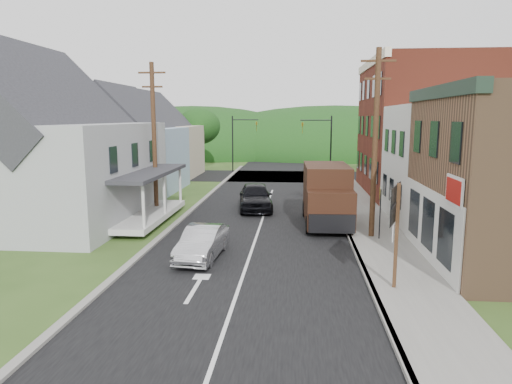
% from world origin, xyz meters
% --- Properties ---
extents(ground, '(120.00, 120.00, 0.00)m').
position_xyz_m(ground, '(0.00, 0.00, 0.00)').
color(ground, '#2D4719').
rests_on(ground, ground).
extents(road, '(9.00, 90.00, 0.02)m').
position_xyz_m(road, '(0.00, 10.00, 0.00)').
color(road, black).
rests_on(road, ground).
extents(cross_road, '(60.00, 9.00, 0.02)m').
position_xyz_m(cross_road, '(0.00, 27.00, 0.00)').
color(cross_road, black).
rests_on(cross_road, ground).
extents(sidewalk_right, '(2.80, 55.00, 0.15)m').
position_xyz_m(sidewalk_right, '(5.90, 8.00, 0.07)').
color(sidewalk_right, slate).
rests_on(sidewalk_right, ground).
extents(curb_right, '(0.20, 55.00, 0.15)m').
position_xyz_m(curb_right, '(4.55, 8.00, 0.07)').
color(curb_right, slate).
rests_on(curb_right, ground).
extents(curb_left, '(0.30, 55.00, 0.12)m').
position_xyz_m(curb_left, '(-4.65, 8.00, 0.06)').
color(curb_left, slate).
rests_on(curb_left, ground).
extents(storefront_white, '(8.00, 7.00, 6.50)m').
position_xyz_m(storefront_white, '(11.30, 7.50, 3.25)').
color(storefront_white, silver).
rests_on(storefront_white, ground).
extents(storefront_red, '(8.00, 12.00, 10.00)m').
position_xyz_m(storefront_red, '(11.30, 17.00, 5.00)').
color(storefront_red, maroon).
rests_on(storefront_red, ground).
extents(house_gray, '(10.20, 12.24, 8.35)m').
position_xyz_m(house_gray, '(-12.00, 6.00, 4.23)').
color(house_gray, '#A2A5A8').
rests_on(house_gray, ground).
extents(house_blue, '(7.14, 8.16, 7.28)m').
position_xyz_m(house_blue, '(-11.00, 17.00, 3.69)').
color(house_blue, '#94AECA').
rests_on(house_blue, ground).
extents(house_cream, '(7.14, 8.16, 7.28)m').
position_xyz_m(house_cream, '(-11.50, 26.00, 3.69)').
color(house_cream, '#B6A78D').
rests_on(house_cream, ground).
extents(utility_pole_right, '(1.60, 0.26, 9.00)m').
position_xyz_m(utility_pole_right, '(5.60, 3.50, 4.66)').
color(utility_pole_right, '#472D19').
rests_on(utility_pole_right, ground).
extents(utility_pole_left, '(1.60, 0.26, 9.00)m').
position_xyz_m(utility_pole_left, '(-6.50, 8.00, 4.66)').
color(utility_pole_left, '#472D19').
rests_on(utility_pole_left, ground).
extents(traffic_signal_right, '(2.87, 0.20, 6.00)m').
position_xyz_m(traffic_signal_right, '(4.30, 23.50, 3.76)').
color(traffic_signal_right, black).
rests_on(traffic_signal_right, ground).
extents(traffic_signal_left, '(2.87, 0.20, 6.00)m').
position_xyz_m(traffic_signal_left, '(-4.30, 30.50, 3.76)').
color(traffic_signal_left, black).
rests_on(traffic_signal_left, ground).
extents(tree_left_b, '(4.80, 4.80, 6.94)m').
position_xyz_m(tree_left_b, '(-17.00, 12.00, 4.88)').
color(tree_left_b, '#382616').
rests_on(tree_left_b, ground).
extents(tree_left_c, '(5.80, 5.80, 8.41)m').
position_xyz_m(tree_left_c, '(-19.00, 20.00, 5.94)').
color(tree_left_c, '#382616').
rests_on(tree_left_c, ground).
extents(tree_left_d, '(4.80, 4.80, 6.94)m').
position_xyz_m(tree_left_d, '(-9.00, 32.00, 4.88)').
color(tree_left_d, '#382616').
rests_on(tree_left_d, ground).
extents(forested_ridge, '(90.00, 30.00, 16.00)m').
position_xyz_m(forested_ridge, '(0.00, 55.00, 0.00)').
color(forested_ridge, '#133810').
rests_on(forested_ridge, ground).
extents(silver_sedan, '(1.70, 4.15, 1.34)m').
position_xyz_m(silver_sedan, '(-1.93, -0.35, 0.67)').
color(silver_sedan, silver).
rests_on(silver_sedan, ground).
extents(dark_sedan, '(2.63, 5.21, 1.70)m').
position_xyz_m(dark_sedan, '(-0.66, 10.01, 0.85)').
color(dark_sedan, black).
rests_on(dark_sedan, ground).
extents(delivery_van, '(2.56, 5.90, 3.27)m').
position_xyz_m(delivery_van, '(3.60, 6.22, 1.65)').
color(delivery_van, black).
rests_on(delivery_van, ground).
extents(route_sign_cluster, '(0.76, 1.94, 3.56)m').
position_xyz_m(route_sign_cluster, '(5.24, -3.34, 2.46)').
color(route_sign_cluster, '#472D19').
rests_on(route_sign_cluster, sidewalk_right).
extents(warning_sign, '(0.17, 0.69, 2.52)m').
position_xyz_m(warning_sign, '(5.86, 3.00, 1.76)').
color(warning_sign, black).
rests_on(warning_sign, sidewalk_right).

